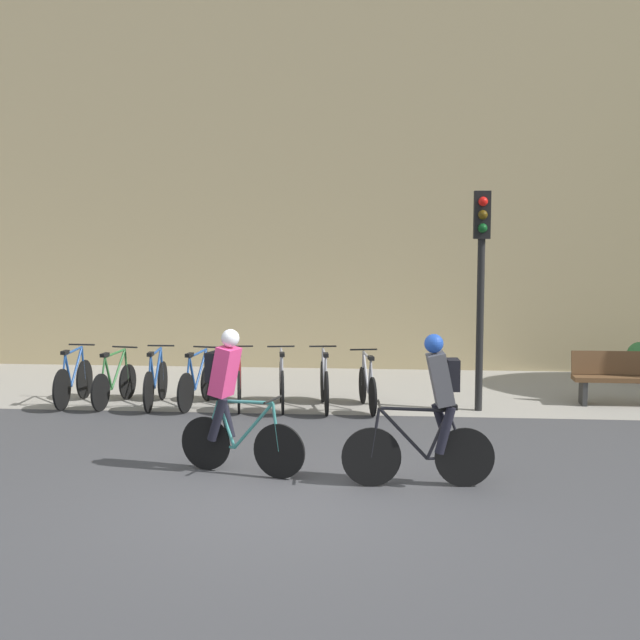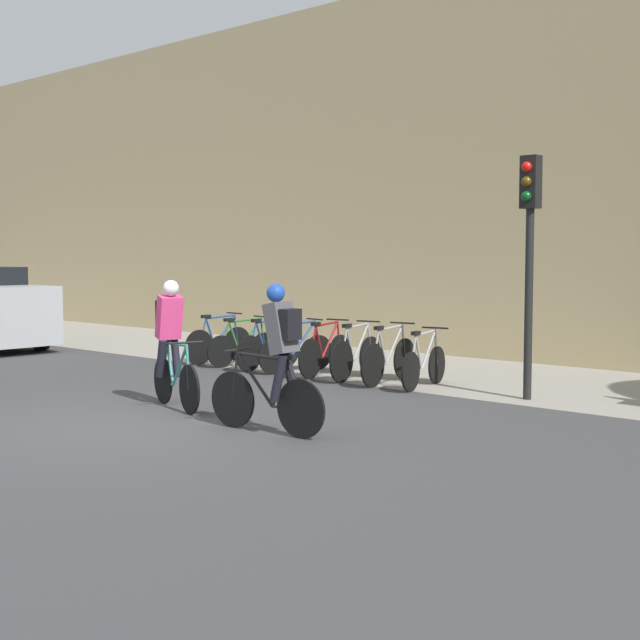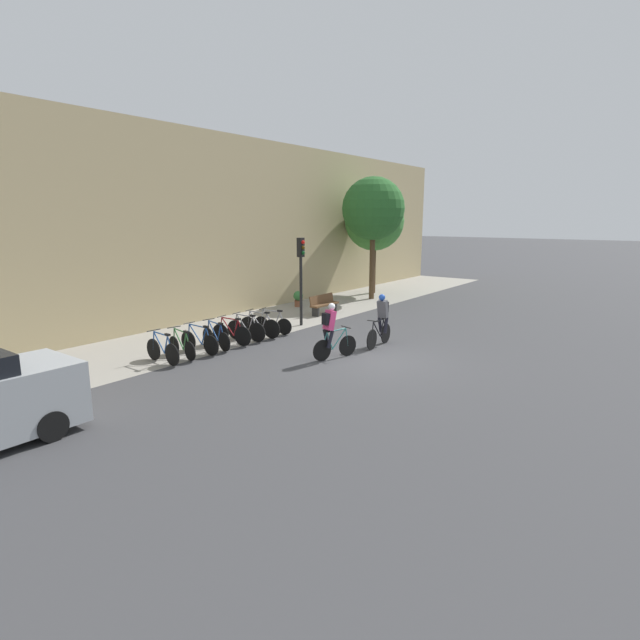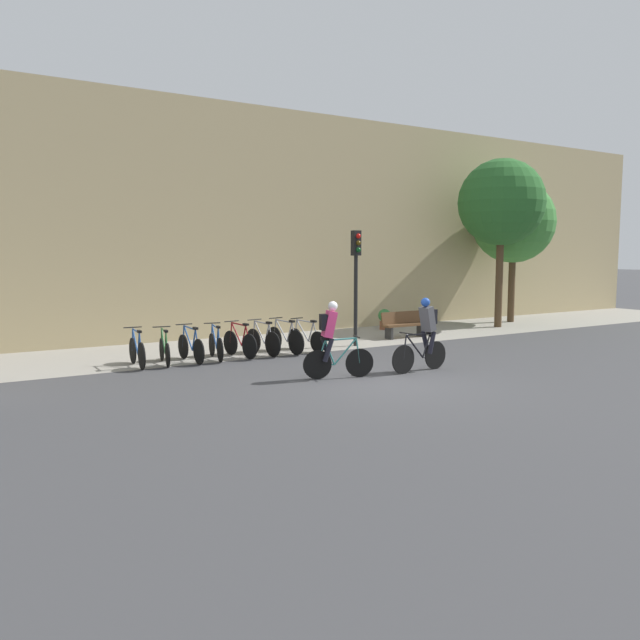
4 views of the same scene
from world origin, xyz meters
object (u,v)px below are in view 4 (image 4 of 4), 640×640
parked_bike_4 (240,342)px  potted_plant (384,318)px  parked_bike_2 (191,347)px  bench (404,324)px  cyclist_grey (425,332)px  parked_bike_7 (306,338)px  parked_bike_1 (165,349)px  parked_bike_3 (216,345)px  cyclist_pink (332,338)px  parked_bike_0 (137,351)px  parked_bike_6 (285,339)px  traffic_light_pole (356,266)px  parked_bike_5 (263,340)px

parked_bike_4 → potted_plant: bearing=22.1°
parked_bike_2 → bench: (7.82, 0.75, 0.07)m
cyclist_grey → parked_bike_7: size_ratio=1.11×
parked_bike_1 → parked_bike_4: 2.12m
cyclist_grey → parked_bike_3: (-3.72, 4.21, -0.55)m
cyclist_pink → bench: cyclist_pink is taller
parked_bike_0 → parked_bike_2: bearing=-0.1°
parked_bike_7 → parked_bike_0: bearing=180.0°
parked_bike_6 → parked_bike_7: parked_bike_6 is taller
parked_bike_0 → parked_bike_1: size_ratio=1.03×
parked_bike_3 → parked_bike_1: bearing=-180.0°
parked_bike_0 → parked_bike_4: bearing=0.0°
cyclist_pink → parked_bike_3: cyclist_pink is taller
parked_bike_0 → parked_bike_6: 4.24m
cyclist_grey → bench: (3.40, 4.96, -0.47)m
parked_bike_2 → bench: parked_bike_2 is taller
traffic_light_pole → parked_bike_7: bearing=-178.2°
parked_bike_4 → bench: size_ratio=0.95×
potted_plant → parked_bike_0: bearing=-163.8°
parked_bike_2 → parked_bike_6: parked_bike_6 is taller
parked_bike_0 → bench: 9.27m
parked_bike_2 → parked_bike_3: size_ratio=1.05×
parked_bike_1 → parked_bike_3: parked_bike_3 is taller
cyclist_grey → parked_bike_1: cyclist_grey is taller
parked_bike_3 → potted_plant: (7.94, 2.93, 0.04)m
parked_bike_7 → bench: size_ratio=0.93×
parked_bike_4 → traffic_light_pole: bearing=0.8°
cyclist_pink → cyclist_grey: 2.48m
parked_bike_0 → potted_plant: bearing=16.2°
parked_bike_0 → cyclist_grey: bearing=-35.8°
parked_bike_0 → parked_bike_3: bearing=-0.0°
cyclist_pink → parked_bike_1: (-2.68, 3.84, -0.56)m
parked_bike_0 → parked_bike_3: parked_bike_0 is taller
cyclist_grey → potted_plant: cyclist_grey is taller
cyclist_grey → parked_bike_1: bearing=140.6°
cyclist_pink → bench: (5.85, 4.59, -0.47)m
parked_bike_6 → traffic_light_pole: traffic_light_pole is taller
parked_bike_1 → parked_bike_3: bearing=0.0°
parked_bike_3 → potted_plant: bearing=20.3°
parked_bike_0 → parked_bike_5: bearing=0.0°
parked_bike_3 → cyclist_pink: bearing=-71.7°
parked_bike_6 → parked_bike_2: bearing=-180.0°
parked_bike_7 → parked_bike_1: bearing=-180.0°
parked_bike_5 → parked_bike_6: bearing=-0.1°
parked_bike_3 → parked_bike_7: (2.83, -0.00, -0.01)m
parked_bike_6 → potted_plant: bearing=26.7°
cyclist_pink → parked_bike_6: (0.85, 3.84, -0.53)m
parked_bike_0 → parked_bike_4: size_ratio=1.01×
parked_bike_4 → parked_bike_6: size_ratio=0.93×
parked_bike_1 → traffic_light_pole: 6.39m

